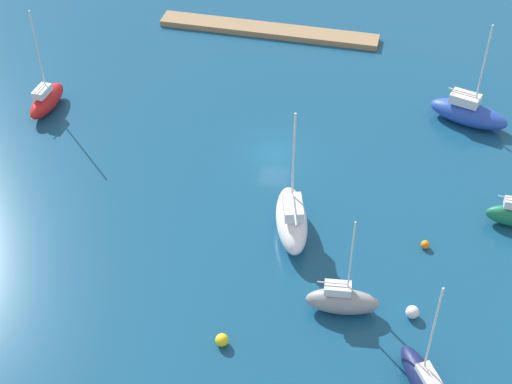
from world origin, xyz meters
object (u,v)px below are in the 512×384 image
mooring_buoy_white (412,312)px  mooring_buoy_yellow (222,340)px  mooring_buoy_orange (425,245)px  pier_dock (268,30)px  sailboat_navy_lone_north (424,380)px  sailboat_gray_mid_basin (342,300)px  sailboat_blue_outer_mooring (468,112)px  sailboat_white_along_channel (292,219)px  sailboat_red_east_end (46,100)px

mooring_buoy_white → mooring_buoy_yellow: (11.37, 4.94, -0.02)m
mooring_buoy_orange → pier_dock: bearing=-57.6°
sailboat_navy_lone_north → mooring_buoy_yellow: size_ratio=10.21×
sailboat_navy_lone_north → mooring_buoy_yellow: (12.38, -0.46, -0.42)m
sailboat_gray_mid_basin → mooring_buoy_orange: size_ratio=12.86×
sailboat_blue_outer_mooring → sailboat_white_along_channel: bearing=-108.8°
sailboat_blue_outer_mooring → mooring_buoy_yellow: sailboat_blue_outer_mooring is taller
pier_dock → sailboat_navy_lone_north: bearing=114.6°
pier_dock → sailboat_red_east_end: size_ratio=2.37×
mooring_buoy_yellow → mooring_buoy_orange: bearing=-135.8°
mooring_buoy_orange → mooring_buoy_white: bearing=86.2°
sailboat_red_east_end → sailboat_blue_outer_mooring: bearing=-76.6°
sailboat_red_east_end → mooring_buoy_white: sailboat_red_east_end is taller
pier_dock → sailboat_red_east_end: sailboat_red_east_end is taller
sailboat_gray_mid_basin → mooring_buoy_yellow: sailboat_gray_mid_basin is taller
mooring_buoy_white → mooring_buoy_orange: bearing=-93.8°
sailboat_gray_mid_basin → sailboat_red_east_end: 33.03m
sailboat_gray_mid_basin → sailboat_navy_lone_north: 7.36m
sailboat_navy_lone_north → mooring_buoy_orange: bearing=-28.3°
sailboat_gray_mid_basin → mooring_buoy_yellow: size_ratio=9.45×
mooring_buoy_orange → sailboat_red_east_end: bearing=-16.3°
sailboat_white_along_channel → mooring_buoy_white: bearing=-138.4°
pier_dock → sailboat_gray_mid_basin: size_ratio=2.81×
sailboat_white_along_channel → mooring_buoy_orange: 9.61m
pier_dock → mooring_buoy_white: mooring_buoy_white is taller
sailboat_white_along_channel → sailboat_navy_lone_north: 15.09m
pier_dock → sailboat_navy_lone_north: sailboat_navy_lone_north is taller
sailboat_red_east_end → sailboat_gray_mid_basin: bearing=-117.3°
pier_dock → sailboat_white_along_channel: sailboat_white_along_channel is taller
sailboat_gray_mid_basin → mooring_buoy_white: bearing=0.1°
sailboat_red_east_end → mooring_buoy_white: bearing=-113.0°
sailboat_gray_mid_basin → mooring_buoy_white: sailboat_gray_mid_basin is taller
sailboat_white_along_channel → sailboat_navy_lone_north: sailboat_white_along_channel is taller
sailboat_navy_lone_north → mooring_buoy_yellow: 12.40m
sailboat_blue_outer_mooring → mooring_buoy_orange: 16.35m
sailboat_white_along_channel → sailboat_gray_mid_basin: bearing=-160.2°
sailboat_navy_lone_north → pier_dock: bearing=-6.6°
sailboat_blue_outer_mooring → sailboat_gray_mid_basin: bearing=-91.1°
sailboat_blue_outer_mooring → mooring_buoy_orange: size_ratio=15.28×
mooring_buoy_white → mooring_buoy_yellow: 12.40m
pier_dock → sailboat_gray_mid_basin: (-12.49, 34.61, 0.73)m
pier_dock → mooring_buoy_yellow: 39.40m
sailboat_white_along_channel → sailboat_gray_mid_basin: size_ratio=1.30×
mooring_buoy_white → sailboat_red_east_end: bearing=-26.3°
sailboat_white_along_channel → sailboat_gray_mid_basin: 7.83m
sailboat_gray_mid_basin → mooring_buoy_yellow: (6.84, 4.38, -0.59)m
sailboat_blue_outer_mooring → mooring_buoy_yellow: (14.34, 27.59, -0.67)m
sailboat_gray_mid_basin → mooring_buoy_orange: sailboat_gray_mid_basin is taller
pier_dock → mooring_buoy_white: size_ratio=25.48×
sailboat_red_east_end → mooring_buoy_orange: (-33.38, 9.77, -0.72)m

